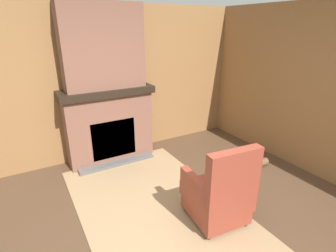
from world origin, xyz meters
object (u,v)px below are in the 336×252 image
Objects in this scene: firewood_stack at (253,160)px; oil_lamp_vase at (70,84)px; armchair at (219,195)px; storage_case at (124,82)px.

oil_lamp_vase is at bearing -119.44° from firewood_stack.
armchair is 2.44m from storage_case.
storage_case is (-1.45, -1.70, 1.27)m from firewood_stack.
firewood_stack is 3.22m from oil_lamp_vase.
storage_case is at bearing 12.14° from armchair.
oil_lamp_vase reaches higher than storage_case.
oil_lamp_vase is (-1.45, -2.56, 1.31)m from firewood_stack.
firewood_stack is 1.24× the size of oil_lamp_vase.
firewood_stack is 2.57m from storage_case.
firewood_stack is at bearing 49.63° from storage_case.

